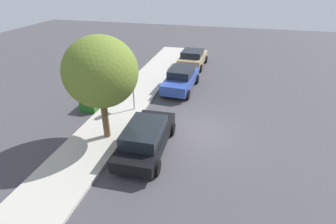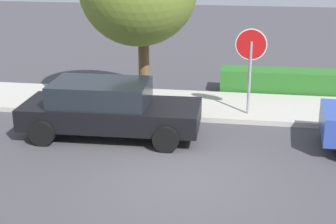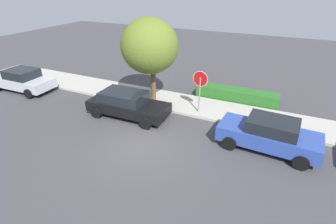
{
  "view_description": "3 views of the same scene",
  "coord_description": "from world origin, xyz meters",
  "px_view_note": "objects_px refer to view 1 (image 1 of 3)",
  "views": [
    {
      "loc": [
        -11.54,
        -1.21,
        7.38
      ],
      "look_at": [
        0.4,
        1.82,
        0.75
      ],
      "focal_mm": 28.0,
      "sensor_mm": 36.0,
      "label": 1
    },
    {
      "loc": [
        1.31,
        -9.85,
        4.85
      ],
      "look_at": [
        -0.44,
        1.11,
        1.09
      ],
      "focal_mm": 55.0,
      "sensor_mm": 36.0,
      "label": 2
    },
    {
      "loc": [
        5.45,
        -8.72,
        6.95
      ],
      "look_at": [
        0.82,
        1.19,
        1.35
      ],
      "focal_mm": 28.0,
      "sensor_mm": 36.0,
      "label": 3
    }
  ],
  "objects_px": {
    "parked_car_tan": "(193,58)",
    "stop_sign": "(133,84)",
    "parked_car_black": "(146,137)",
    "street_tree_near_corner": "(101,72)",
    "parked_car_blue": "(181,79)"
  },
  "relations": [
    {
      "from": "parked_car_tan",
      "to": "stop_sign",
      "type": "bearing_deg",
      "value": 168.03
    },
    {
      "from": "parked_car_tan",
      "to": "parked_car_black",
      "type": "bearing_deg",
      "value": 179.89
    },
    {
      "from": "street_tree_near_corner",
      "to": "parked_car_black",
      "type": "bearing_deg",
      "value": -100.81
    },
    {
      "from": "stop_sign",
      "to": "parked_car_black",
      "type": "height_order",
      "value": "stop_sign"
    },
    {
      "from": "parked_car_black",
      "to": "parked_car_blue",
      "type": "relative_size",
      "value": 1.03
    },
    {
      "from": "parked_car_tan",
      "to": "street_tree_near_corner",
      "type": "relative_size",
      "value": 0.78
    },
    {
      "from": "stop_sign",
      "to": "street_tree_near_corner",
      "type": "bearing_deg",
      "value": 177.31
    },
    {
      "from": "parked_car_black",
      "to": "parked_car_tan",
      "type": "xyz_separation_m",
      "value": [
        12.73,
        -0.02,
        0.01
      ]
    },
    {
      "from": "parked_car_black",
      "to": "street_tree_near_corner",
      "type": "bearing_deg",
      "value": 79.19
    },
    {
      "from": "parked_car_black",
      "to": "street_tree_near_corner",
      "type": "distance_m",
      "value": 3.49
    },
    {
      "from": "parked_car_blue",
      "to": "street_tree_near_corner",
      "type": "relative_size",
      "value": 0.87
    },
    {
      "from": "street_tree_near_corner",
      "to": "parked_car_blue",
      "type": "bearing_deg",
      "value": -16.77
    },
    {
      "from": "parked_car_blue",
      "to": "street_tree_near_corner",
      "type": "bearing_deg",
      "value": 163.23
    },
    {
      "from": "stop_sign",
      "to": "parked_car_tan",
      "type": "bearing_deg",
      "value": -11.97
    },
    {
      "from": "stop_sign",
      "to": "parked_car_black",
      "type": "relative_size",
      "value": 0.56
    }
  ]
}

